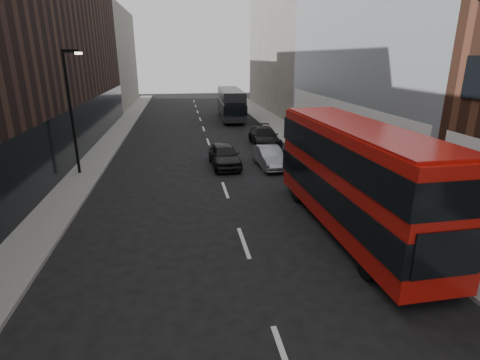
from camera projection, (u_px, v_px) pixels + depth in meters
name	position (u px, v px, depth m)	size (l,w,h in m)	color
sidewalk_right	(298.00, 140.00, 31.32)	(3.00, 80.00, 0.15)	slate
sidewalk_left	(106.00, 147.00, 29.03)	(2.00, 80.00, 0.15)	slate
building_modern_block	(381.00, 7.00, 25.07)	(5.03, 22.00, 20.00)	#A0A5AB
building_victorian	(286.00, 32.00, 46.71)	(6.50, 24.00, 21.00)	#645F58
building_left_mid	(64.00, 54.00, 31.03)	(5.00, 24.00, 14.00)	black
building_left_far	(110.00, 59.00, 51.82)	(5.00, 20.00, 13.00)	#645F58
street_lamp	(72.00, 105.00, 21.15)	(1.06, 0.22, 7.00)	black
red_bus	(355.00, 174.00, 14.59)	(2.84, 10.82, 4.34)	#AE100A
grey_bus	(231.00, 103.00, 42.02)	(2.82, 10.31, 3.30)	black
car_a	(224.00, 155.00, 24.02)	(1.74, 4.31, 1.47)	black
car_b	(269.00, 157.00, 23.95)	(1.40, 4.01, 1.32)	gray
car_c	(264.00, 137.00, 29.71)	(2.00, 4.93, 1.43)	black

